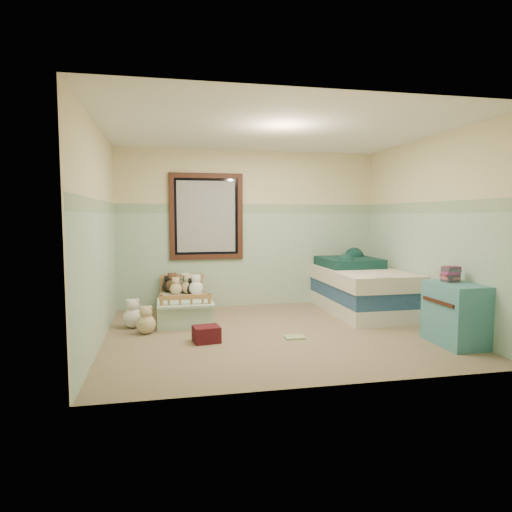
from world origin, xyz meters
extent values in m
cube|color=#806F56|center=(0.00, 0.00, -0.01)|extent=(4.20, 3.60, 0.02)
cube|color=white|center=(0.00, 0.00, 2.51)|extent=(4.20, 3.60, 0.02)
cube|color=beige|center=(0.00, 1.80, 1.25)|extent=(4.20, 0.04, 2.50)
cube|color=beige|center=(0.00, -1.80, 1.25)|extent=(4.20, 0.04, 2.50)
cube|color=beige|center=(-2.10, 0.00, 1.25)|extent=(0.04, 3.60, 2.50)
cube|color=beige|center=(2.10, 0.00, 1.25)|extent=(0.04, 3.60, 2.50)
cube|color=#98B99F|center=(0.00, 1.79, 0.75)|extent=(4.20, 0.01, 1.50)
cube|color=#3E6C4A|center=(0.00, 1.79, 1.57)|extent=(4.20, 0.01, 0.15)
cube|color=black|center=(-0.70, 1.76, 1.45)|extent=(1.16, 0.06, 1.36)
cube|color=#BCBCBA|center=(-0.70, 1.77, 1.45)|extent=(0.92, 0.01, 1.12)
cube|color=olive|center=(-1.10, 1.05, 0.09)|extent=(0.67, 1.35, 0.17)
cube|color=silver|center=(-1.10, 1.05, 0.23)|extent=(0.61, 1.29, 0.12)
cube|color=#77B5D3|center=(-1.10, 0.63, 0.31)|extent=(0.73, 0.67, 0.03)
sphere|color=brown|center=(-1.25, 1.55, 0.40)|extent=(0.20, 0.20, 0.20)
sphere|color=white|center=(-1.05, 1.55, 0.39)|extent=(0.20, 0.20, 0.20)
sphere|color=#D1B887|center=(-1.20, 1.33, 0.38)|extent=(0.18, 0.18, 0.18)
sphere|color=black|center=(-0.97, 1.33, 0.38)|extent=(0.17, 0.17, 0.17)
sphere|color=white|center=(-1.78, 0.62, 0.13)|extent=(0.26, 0.26, 0.26)
sphere|color=#D1B887|center=(-1.60, 0.28, 0.12)|extent=(0.24, 0.24, 0.24)
cube|color=white|center=(1.55, 0.96, 0.11)|extent=(1.00, 2.01, 0.22)
cube|color=navy|center=(1.55, 0.96, 0.33)|extent=(1.00, 2.01, 0.22)
cube|color=silver|center=(1.55, 0.96, 0.55)|extent=(1.04, 2.05, 0.22)
cube|color=black|center=(1.50, 1.26, 0.73)|extent=(0.87, 0.92, 0.14)
cube|color=teal|center=(1.87, -0.91, 0.35)|extent=(0.44, 0.70, 0.70)
cube|color=#542B29|center=(1.87, -0.79, 0.79)|extent=(0.19, 0.16, 0.17)
cube|color=maroon|center=(-0.90, -0.24, 0.09)|extent=(0.33, 0.30, 0.19)
cube|color=yellow|center=(0.15, -0.29, 0.01)|extent=(0.24, 0.19, 0.02)
sphere|color=white|center=(-0.91, 1.24, 0.40)|extent=(0.21, 0.21, 0.21)
sphere|color=black|center=(-1.32, 1.58, 0.38)|extent=(0.17, 0.17, 0.17)
sphere|color=#D1B887|center=(-1.02, 1.38, 0.39)|extent=(0.20, 0.20, 0.20)
sphere|color=black|center=(-1.03, 1.46, 0.39)|extent=(0.19, 0.19, 0.19)
camera|label=1|loc=(-1.36, -5.35, 1.47)|focal=31.42mm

